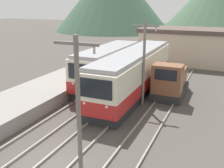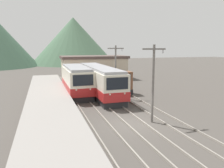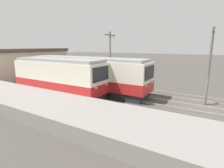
{
  "view_description": "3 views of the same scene",
  "coord_description": "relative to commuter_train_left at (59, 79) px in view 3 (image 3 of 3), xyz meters",
  "views": [
    {
      "loc": [
        7.08,
        -8.95,
        7.51
      ],
      "look_at": [
        -0.61,
        8.74,
        1.57
      ],
      "focal_mm": 42.0,
      "sensor_mm": 36.0,
      "label": 1
    },
    {
      "loc": [
        -6.73,
        -15.64,
        6.15
      ],
      "look_at": [
        0.93,
        8.32,
        1.89
      ],
      "focal_mm": 35.0,
      "sensor_mm": 36.0,
      "label": 2
    },
    {
      "loc": [
        -14.42,
        -0.65,
        4.89
      ],
      "look_at": [
        -0.82,
        7.53,
        1.43
      ],
      "focal_mm": 28.0,
      "sensor_mm": 36.0,
      "label": 3
    }
  ],
  "objects": [
    {
      "name": "commuter_train_left",
      "position": [
        0.0,
        0.0,
        0.0
      ],
      "size": [
        2.84,
        10.18,
        3.72
      ],
      "color": "#28282B",
      "rests_on": "ground"
    },
    {
      "name": "station_building",
      "position": [
        5.47,
        13.44,
        0.54
      ],
      "size": [
        12.6,
        6.3,
        4.49
      ],
      "color": "beige",
      "rests_on": "ground"
    },
    {
      "name": "ground_plane",
      "position": [
        2.6,
        -12.56,
        -1.72
      ],
      "size": [
        200.0,
        200.0,
        0.0
      ],
      "primitive_type": "plane",
      "color": "#47423D"
    },
    {
      "name": "track_left",
      "position": [
        -0.0,
        -12.56,
        -1.65
      ],
      "size": [
        1.54,
        60.0,
        0.14
      ],
      "color": "gray",
      "rests_on": "ground"
    },
    {
      "name": "catenary_mast_near",
      "position": [
        4.31,
        -12.69,
        1.76
      ],
      "size": [
        2.0,
        0.2,
        6.35
      ],
      "color": "slate",
      "rests_on": "ground"
    },
    {
      "name": "shunting_locomotive",
      "position": [
        5.8,
        -0.3,
        -0.52
      ],
      "size": [
        2.4,
        4.9,
        3.0
      ],
      "color": "#28282B",
      "rests_on": "ground"
    },
    {
      "name": "track_right",
      "position": [
        5.8,
        -12.56,
        -1.65
      ],
      "size": [
        1.54,
        60.0,
        0.14
      ],
      "color": "gray",
      "rests_on": "ground"
    },
    {
      "name": "platform_left",
      "position": [
        -3.65,
        -12.56,
        -1.25
      ],
      "size": [
        4.5,
        54.0,
        0.95
      ],
      "primitive_type": "cube",
      "color": "gray",
      "rests_on": "ground"
    },
    {
      "name": "track_center",
      "position": [
        2.8,
        -12.56,
        -1.65
      ],
      "size": [
        1.54,
        60.0,
        0.14
      ],
      "color": "gray",
      "rests_on": "ground"
    },
    {
      "name": "catenary_mast_mid",
      "position": [
        4.31,
        -3.27,
        1.76
      ],
      "size": [
        2.0,
        0.2,
        6.35
      ],
      "color": "slate",
      "rests_on": "ground"
    },
    {
      "name": "commuter_train_center",
      "position": [
        2.8,
        -1.02,
        0.0
      ],
      "size": [
        2.84,
        14.58,
        3.72
      ],
      "color": "#28282B",
      "rests_on": "ground"
    }
  ]
}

